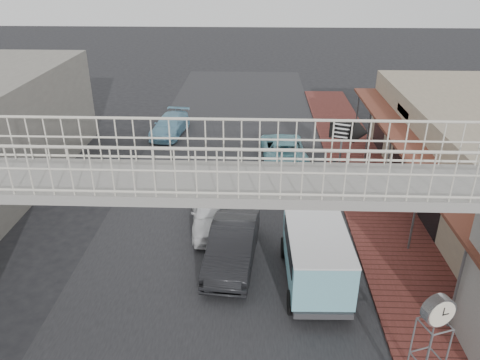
# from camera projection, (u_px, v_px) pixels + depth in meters

# --- Properties ---
(ground) EXTENTS (120.00, 120.00, 0.00)m
(ground) POSITION_uv_depth(u_px,v_px,m) (220.00, 262.00, 16.62)
(ground) COLOR black
(ground) RESTS_ON ground
(road_strip) EXTENTS (10.00, 60.00, 0.01)m
(road_strip) POSITION_uv_depth(u_px,v_px,m) (220.00, 262.00, 16.62)
(road_strip) COLOR black
(road_strip) RESTS_ON ground
(sidewalk) EXTENTS (3.00, 40.00, 0.10)m
(sidewalk) POSITION_uv_depth(u_px,v_px,m) (384.00, 221.00, 19.08)
(sidewalk) COLOR brown
(sidewalk) RESTS_ON ground
(footbridge) EXTENTS (16.40, 2.40, 6.34)m
(footbridge) POSITION_uv_depth(u_px,v_px,m) (205.00, 252.00, 11.64)
(footbridge) COLOR gray
(footbridge) RESTS_ON ground
(white_hatchback) EXTENTS (2.09, 4.18, 1.37)m
(white_hatchback) POSITION_uv_depth(u_px,v_px,m) (212.00, 211.00, 18.57)
(white_hatchback) COLOR white
(white_hatchback) RESTS_ON ground
(dark_sedan) EXTENTS (1.92, 4.52, 1.45)m
(dark_sedan) POSITION_uv_depth(u_px,v_px,m) (232.00, 245.00, 16.33)
(dark_sedan) COLOR black
(dark_sedan) RESTS_ON ground
(angkot_curb) EXTENTS (2.48, 4.93, 1.34)m
(angkot_curb) POSITION_uv_depth(u_px,v_px,m) (283.00, 149.00, 24.56)
(angkot_curb) COLOR #6BADBA
(angkot_curb) RESTS_ON ground
(angkot_far) EXTENTS (2.18, 4.24, 1.18)m
(angkot_far) POSITION_uv_depth(u_px,v_px,m) (170.00, 125.00, 28.21)
(angkot_far) COLOR #71A8C4
(angkot_far) RESTS_ON ground
(angkot_van) EXTENTS (2.04, 4.27, 2.07)m
(angkot_van) POSITION_uv_depth(u_px,v_px,m) (316.00, 251.00, 14.96)
(angkot_van) COLOR black
(angkot_van) RESTS_ON ground
(motorcycle_near) EXTENTS (1.76, 0.63, 0.92)m
(motorcycle_near) POSITION_uv_depth(u_px,v_px,m) (339.00, 165.00, 22.94)
(motorcycle_near) COLOR black
(motorcycle_near) RESTS_ON sidewalk
(motorcycle_far) EXTENTS (1.67, 0.75, 0.97)m
(motorcycle_far) POSITION_uv_depth(u_px,v_px,m) (367.00, 175.00, 21.87)
(motorcycle_far) COLOR black
(motorcycle_far) RESTS_ON sidewalk
(street_clock) EXTENTS (0.80, 0.75, 3.08)m
(street_clock) POSITION_uv_depth(u_px,v_px,m) (437.00, 316.00, 10.35)
(street_clock) COLOR #59595B
(street_clock) RESTS_ON sidewalk
(arrow_sign) EXTENTS (1.85, 1.24, 3.06)m
(arrow_sign) POSITION_uv_depth(u_px,v_px,m) (359.00, 133.00, 21.24)
(arrow_sign) COLOR #59595B
(arrow_sign) RESTS_ON sidewalk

